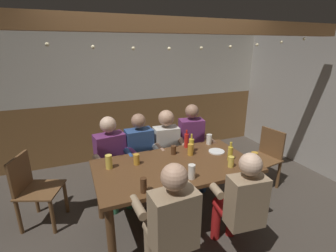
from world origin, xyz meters
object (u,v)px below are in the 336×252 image
(person_4, at_px, (170,220))
(pint_glass_7, at_px, (209,139))
(person_0, at_px, (112,157))
(person_5, at_px, (240,201))
(person_2, at_px, (168,147))
(pint_glass_0, at_px, (109,162))
(chair_empty_near_right, at_px, (33,188))
(pint_glass_6, at_px, (254,159))
(chair_empty_near_left, at_px, (265,156))
(pint_glass_2, at_px, (174,150))
(pint_glass_3, at_px, (231,162))
(dining_table, at_px, (175,173))
(bottle_2, at_px, (191,145))
(person_3, at_px, (192,143))
(pint_glass_8, at_px, (190,150))
(person_1, at_px, (141,153))
(pint_glass_5, at_px, (136,159))
(plate_0, at_px, (217,151))
(pint_glass_4, at_px, (192,172))
(bottle_0, at_px, (186,140))
(pint_glass_1, at_px, (144,185))
(bottle_1, at_px, (230,153))

(person_4, height_order, pint_glass_7, person_4)
(person_0, height_order, person_5, person_0)
(person_2, distance_m, person_4, 1.54)
(person_2, xyz_separation_m, pint_glass_0, (-0.91, -0.52, 0.18))
(chair_empty_near_right, xyz_separation_m, pint_glass_6, (2.35, -0.96, 0.38))
(chair_empty_near_left, distance_m, pint_glass_2, 1.54)
(person_2, distance_m, pint_glass_3, 1.07)
(dining_table, distance_m, pint_glass_6, 0.90)
(bottle_2, distance_m, pint_glass_6, 0.77)
(person_3, bearing_deg, pint_glass_3, 96.99)
(person_5, relative_size, chair_empty_near_left, 1.35)
(pint_glass_0, xyz_separation_m, pint_glass_8, (0.99, -0.03, -0.01))
(person_1, relative_size, person_4, 0.98)
(person_3, bearing_deg, pint_glass_2, 51.12)
(pint_glass_3, bearing_deg, pint_glass_5, 154.76)
(dining_table, bearing_deg, person_3, 50.20)
(plate_0, bearing_deg, person_5, -107.20)
(person_3, xyz_separation_m, person_5, (-0.23, -1.42, -0.03))
(pint_glass_2, height_order, pint_glass_7, pint_glass_7)
(person_2, height_order, pint_glass_3, person_2)
(person_3, relative_size, chair_empty_near_right, 1.42)
(dining_table, bearing_deg, pint_glass_4, -84.89)
(person_4, relative_size, bottle_0, 5.08)
(person_2, xyz_separation_m, chair_empty_near_right, (-1.74, -0.10, -0.19))
(chair_empty_near_right, height_order, pint_glass_1, pint_glass_1)
(chair_empty_near_left, height_order, bottle_2, bottle_2)
(pint_glass_1, bearing_deg, person_3, 45.46)
(chair_empty_near_right, distance_m, pint_glass_5, 1.27)
(person_3, height_order, person_5, person_3)
(pint_glass_1, height_order, pint_glass_8, same)
(chair_empty_near_left, relative_size, plate_0, 4.40)
(pint_glass_3, height_order, pint_glass_4, pint_glass_4)
(pint_glass_5, bearing_deg, dining_table, -23.12)
(pint_glass_3, bearing_deg, person_3, 87.42)
(person_3, distance_m, person_4, 1.73)
(pint_glass_1, bearing_deg, pint_glass_7, 33.62)
(chair_empty_near_right, height_order, pint_glass_5, pint_glass_5)
(person_4, height_order, chair_empty_near_left, person_4)
(person_5, bearing_deg, bottle_1, 70.95)
(dining_table, height_order, person_4, person_4)
(person_1, height_order, plate_0, person_1)
(pint_glass_0, height_order, pint_glass_5, pint_glass_0)
(dining_table, xyz_separation_m, chair_empty_near_right, (-1.55, 0.61, -0.20))
(dining_table, distance_m, pint_glass_5, 0.47)
(person_3, relative_size, person_4, 1.02)
(chair_empty_near_left, height_order, pint_glass_2, pint_glass_2)
(bottle_0, distance_m, bottle_2, 0.15)
(pint_glass_6, relative_size, pint_glass_7, 1.14)
(bottle_0, distance_m, pint_glass_6, 0.89)
(person_4, distance_m, pint_glass_8, 1.11)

